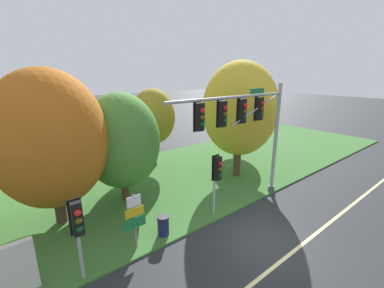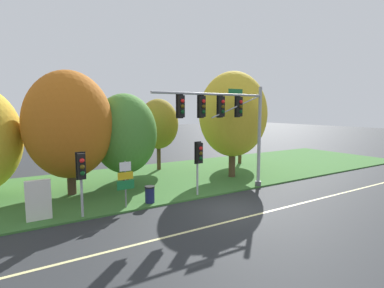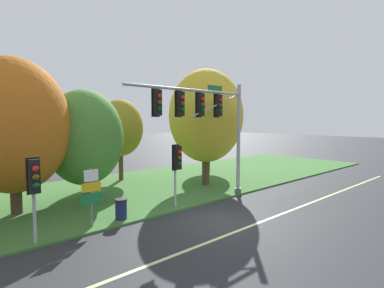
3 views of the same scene
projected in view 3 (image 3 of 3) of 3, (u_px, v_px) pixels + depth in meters
name	position (u px, v px, depth m)	size (l,w,h in m)	color
ground_plane	(222.00, 222.00, 13.58)	(160.00, 160.00, 0.00)	#282B2D
lane_stripe	(243.00, 229.00, 12.69)	(36.00, 0.16, 0.01)	beige
grass_verge	(129.00, 190.00, 19.70)	(48.00, 11.50, 0.10)	#386B2D
traffic_signal_mast	(207.00, 116.00, 16.38)	(8.03, 0.49, 6.65)	#9EA0A5
pedestrian_signal_near_kerb	(177.00, 162.00, 15.33)	(0.46, 0.55, 3.27)	#9EA0A5
pedestrian_signal_further_along	(34.00, 182.00, 10.69)	(0.46, 0.55, 3.18)	#9EA0A5
route_sign_post	(91.00, 192.00, 12.59)	(0.94, 0.08, 2.48)	slate
tree_left_of_mast	(13.00, 126.00, 14.11)	(5.14, 5.14, 7.47)	#423021
tree_behind_signpost	(84.00, 138.00, 16.69)	(4.28, 4.28, 6.22)	#4C3823
tree_mid_verge	(120.00, 128.00, 22.35)	(3.40, 3.40, 6.06)	#4C3823
tree_tall_centre	(206.00, 116.00, 20.66)	(5.13, 5.13, 8.01)	#4C3823
tree_right_far	(208.00, 127.00, 26.61)	(3.35, 3.35, 5.99)	#4C3823
trash_bin	(121.00, 209.00, 13.64)	(0.56, 0.56, 0.93)	#191E4C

